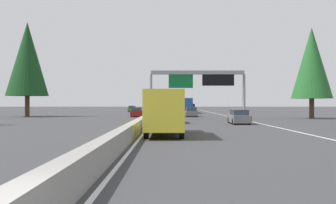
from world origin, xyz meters
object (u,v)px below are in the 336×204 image
object	(u,v)px
oncoming_near	(137,112)
oncoming_far	(132,109)
box_truck_near_center	(164,111)
bus_mid_center	(185,105)
conifer_right_mid	(312,63)
box_truck_far_center	(167,105)
sedan_distant_b	(191,112)
sedan_near_right	(239,117)
sign_gantry_overhead	(199,81)
sedan_distant_a	(190,107)
minivan_mid_right	(169,114)
conifer_left_near	(27,59)
pickup_far_left	(192,107)

from	to	relation	value
oncoming_near	oncoming_far	xyz separation A→B (m)	(32.55, 3.72, 0.00)
box_truck_near_center	oncoming_near	bearing A→B (deg)	7.35
oncoming_far	bus_mid_center	bearing A→B (deg)	46.81
oncoming_near	conifer_right_mid	bearing A→B (deg)	74.06
box_truck_near_center	box_truck_far_center	xyz separation A→B (m)	(89.20, -0.04, 0.00)
box_truck_near_center	sedan_distant_b	xyz separation A→B (m)	(35.34, -3.88, -0.93)
sedan_near_right	oncoming_far	size ratio (longest dim) A/B	1.00
box_truck_far_center	oncoming_far	size ratio (longest dim) A/B	1.93
sedan_near_right	oncoming_far	distance (m)	55.79
oncoming_far	sign_gantry_overhead	bearing A→B (deg)	16.76
box_truck_near_center	conifer_right_mid	distance (m)	35.02
sign_gantry_overhead	sedan_distant_a	distance (m)	74.31
sedan_distant_b	conifer_right_mid	world-z (taller)	conifer_right_mid
bus_mid_center	sedan_distant_b	size ratio (longest dim) A/B	2.61
box_truck_near_center	bus_mid_center	size ratio (longest dim) A/B	0.74
oncoming_far	oncoming_near	bearing A→B (deg)	6.53
minivan_mid_right	bus_mid_center	world-z (taller)	bus_mid_center
conifer_right_mid	conifer_left_near	xyz separation A→B (m)	(7.30, 41.77, 1.35)
pickup_far_left	minivan_mid_right	bearing A→B (deg)	174.73
sedan_near_right	bus_mid_center	bearing A→B (deg)	5.01
sedan_distant_b	oncoming_far	bearing A→B (deg)	20.58
sign_gantry_overhead	oncoming_near	xyz separation A→B (m)	(9.22, 8.86, -4.42)
sedan_distant_b	oncoming_near	distance (m)	8.41
minivan_mid_right	sedan_near_right	distance (m)	7.50
box_truck_far_center	conifer_right_mid	world-z (taller)	conifer_right_mid
sign_gantry_overhead	box_truck_near_center	distance (m)	26.47
oncoming_far	conifer_right_mid	size ratio (longest dim) A/B	0.35
box_truck_near_center	conifer_left_near	distance (m)	42.17
sedan_distant_a	sign_gantry_overhead	bearing A→B (deg)	177.76
minivan_mid_right	sedan_distant_b	world-z (taller)	minivan_mid_right
sign_gantry_overhead	box_truck_far_center	size ratio (longest dim) A/B	1.49
box_truck_far_center	oncoming_near	bearing A→B (deg)	175.17
pickup_far_left	oncoming_far	size ratio (longest dim) A/B	1.27
oncoming_near	pickup_far_left	bearing A→B (deg)	168.31
sign_gantry_overhead	box_truck_far_center	bearing A→B (deg)	3.87
oncoming_far	box_truck_near_center	bearing A→B (deg)	6.96
oncoming_near	minivan_mid_right	bearing A→B (deg)	14.46
box_truck_near_center	oncoming_far	xyz separation A→B (m)	(67.65, 8.25, -0.93)
sign_gantry_overhead	sedan_distant_b	xyz separation A→B (m)	(9.46, 0.45, -4.42)
box_truck_near_center	sedan_distant_b	size ratio (longest dim) A/B	1.93
minivan_mid_right	sedan_distant_b	distance (m)	19.42
oncoming_near	conifer_left_near	size ratio (longest dim) A/B	0.30
sedan_distant_a	pickup_far_left	size ratio (longest dim) A/B	0.79
sedan_distant_a	pickup_far_left	distance (m)	7.32
bus_mid_center	oncoming_far	bearing A→B (deg)	46.81
oncoming_far	box_truck_far_center	bearing A→B (deg)	158.96
minivan_mid_right	oncoming_near	distance (m)	19.47
minivan_mid_right	oncoming_far	world-z (taller)	minivan_mid_right
sedan_distant_b	box_truck_far_center	size ratio (longest dim) A/B	0.52
sedan_distant_b	sedan_near_right	size ratio (longest dim) A/B	1.00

